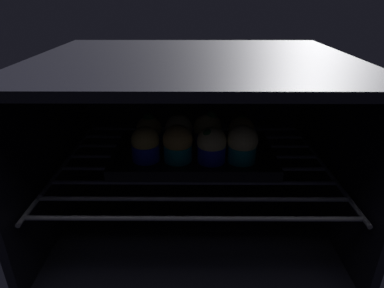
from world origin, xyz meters
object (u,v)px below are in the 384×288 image
muffin_row0_col1 (176,144)px  muffin_row1_col2 (206,131)px  muffin_row1_col0 (148,132)px  muffin_row1_col3 (240,133)px  muffin_row0_col2 (210,145)px  baking_tray (192,155)px  muffin_row0_col3 (241,144)px  muffin_row1_col1 (177,132)px  muffin_row0_col0 (144,145)px

muffin_row0_col1 → muffin_row1_col2: bearing=47.5°
muffin_row1_col0 → muffin_row1_col3: bearing=-0.5°
muffin_row1_col3 → muffin_row0_col2: bearing=-135.2°
baking_tray → muffin_row0_col1: muffin_row0_col1 is taller
baking_tray → muffin_row0_col3: bearing=-20.2°
baking_tray → muffin_row1_col3: 11.36cm
muffin_row0_col2 → muffin_row1_col1: same height
muffin_row1_col1 → muffin_row1_col2: bearing=2.1°
muffin_row0_col0 → muffin_row0_col1: (6.47, -0.27, 0.29)cm
muffin_row0_col2 → muffin_row1_col1: (-6.77, 6.91, -0.06)cm
baking_tray → muffin_row0_col3: 11.10cm
muffin_row0_col0 → muffin_row1_col3: size_ratio=0.98×
muffin_row1_col3 → muffin_row1_col2: bearing=176.3°
muffin_row0_col1 → muffin_row0_col3: bearing=-1.0°
muffin_row0_col1 → muffin_row1_col1: bearing=90.5°
muffin_row0_col3 → muffin_row1_col0: (-19.28, 6.73, -0.28)cm
muffin_row1_col0 → muffin_row1_col1: 6.42cm
muffin_row0_col0 → muffin_row0_col3: (19.27, -0.50, 0.37)cm
muffin_row0_col2 → muffin_row1_col3: (6.73, 6.68, -0.22)cm
baking_tray → muffin_row1_col0: size_ratio=4.33×
muffin_row0_col1 → muffin_row1_col1: size_ratio=1.03×
muffin_row0_col0 → muffin_row1_col0: size_ratio=0.93×
baking_tray → muffin_row0_col0: size_ratio=4.67×
muffin_row1_col2 → muffin_row1_col1: bearing=-177.9°
muffin_row0_col0 → muffin_row1_col3: (19.90, 6.07, -0.04)cm
muffin_row0_col2 → muffin_row1_col3: bearing=44.8°
muffin_row0_col1 → muffin_row1_col3: size_ratio=1.05×
muffin_row0_col0 → muffin_row0_col1: muffin_row0_col1 is taller
muffin_row1_col2 → muffin_row1_col3: size_ratio=1.12×
muffin_row0_col2 → muffin_row0_col0: bearing=177.3°
muffin_row1_col3 → baking_tray: bearing=-163.7°
baking_tray → muffin_row0_col0: 10.78cm
muffin_row1_col2 → muffin_row0_col3: bearing=-46.9°
muffin_row0_col0 → muffin_row1_col1: (6.41, 6.30, 0.12)cm
muffin_row1_col2 → muffin_row1_col3: (7.20, -0.46, -0.43)cm
baking_tray → muffin_row1_col0: bearing=161.8°
muffin_row1_col1 → muffin_row1_col2: (6.30, 0.23, 0.26)cm
muffin_row0_col1 → muffin_row1_col1: 6.57cm
muffin_row0_col0 → muffin_row0_col2: (13.18, -0.61, 0.18)cm
muffin_row0_col1 → muffin_row0_col2: muffin_row0_col1 is taller
baking_tray → muffin_row1_col2: 6.25cm
muffin_row0_col0 → muffin_row0_col3: 19.28cm
baking_tray → muffin_row0_col3: muffin_row0_col3 is taller
muffin_row0_col0 → muffin_row1_col2: size_ratio=0.88×
baking_tray → muffin_row1_col1: size_ratio=4.55×
muffin_row0_col0 → muffin_row1_col2: 14.29cm
muffin_row1_col2 → muffin_row0_col2: bearing=-86.2°
muffin_row1_col3 → muffin_row0_col3: bearing=-95.5°
muffin_row0_col2 → muffin_row1_col0: (-13.18, 6.84, -0.09)cm
muffin_row0_col0 → muffin_row1_col0: 6.23cm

